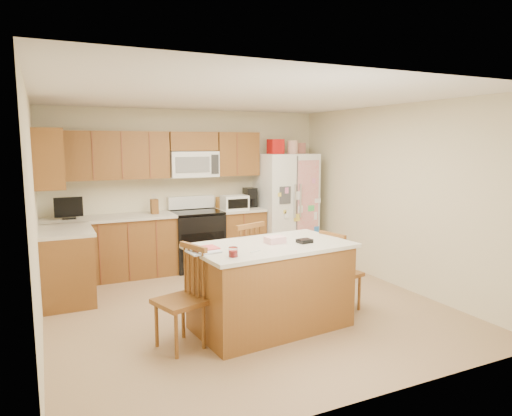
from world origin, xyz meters
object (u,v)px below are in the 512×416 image
windsor_chair_left (182,300)px  windsor_chair_right (339,273)px  island (270,285)px  stove (197,239)px  refrigerator (286,206)px  windsor_chair_back (242,267)px

windsor_chair_left → windsor_chair_right: bearing=5.4°
island → stove: bearing=89.8°
stove → windsor_chair_left: (-1.01, -2.67, 0.00)m
refrigerator → windsor_chair_right: 2.53m
windsor_chair_back → windsor_chair_right: windsor_chair_back is taller
stove → refrigerator: bearing=-2.3°
windsor_chair_left → windsor_chair_right: size_ratio=1.05×
island → windsor_chair_left: (-1.00, -0.08, 0.01)m
stove → windsor_chair_right: 2.66m
stove → windsor_chair_back: bearing=-91.3°
refrigerator → island: size_ratio=1.13×
refrigerator → island: refrigerator is taller
windsor_chair_right → stove: bearing=111.4°
island → refrigerator: bearing=58.0°
refrigerator → windsor_chair_left: refrigerator is taller
refrigerator → windsor_chair_back: 2.48m
stove → refrigerator: 1.63m
stove → refrigerator: (1.57, -0.06, 0.45)m
stove → island: bearing=-90.2°
windsor_chair_left → windsor_chair_back: windsor_chair_back is taller
stove → island: (-0.01, -2.59, -0.01)m
refrigerator → windsor_chair_left: bearing=-134.7°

